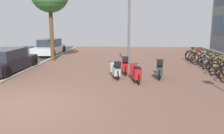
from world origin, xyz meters
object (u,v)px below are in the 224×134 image
Objects in this scene: bicycle_rack_07 at (201,60)px; parked_car_far at (49,47)px; bicycle_rack_09 at (195,56)px; scooter_extra at (116,70)px; bicycle_rack_10 at (194,55)px; bicycle_rack_05 at (212,64)px; scooter_far at (160,69)px; bicycle_rack_04 at (220,66)px; parked_car_near at (6,61)px; bicycle_rack_03 at (221,69)px; scooter_near at (125,65)px; lamp_post at (129,14)px; bicycle_rack_06 at (209,62)px; bicycle_rack_08 at (199,58)px; scooter_mid at (136,74)px.

bicycle_rack_07 is 12.38m from parked_car_far.
scooter_extra is (-5.44, -5.64, 0.08)m from bicycle_rack_09.
parked_car_far is at bearing 169.80° from bicycle_rack_10.
bicycle_rack_10 reaches higher than scooter_extra.
scooter_extra is at bearing -133.95° from bicycle_rack_09.
scooter_far is (-3.40, -2.32, 0.12)m from bicycle_rack_05.
parked_car_far is (-11.77, 2.12, 0.28)m from bicycle_rack_10.
scooter_extra is at bearing -142.74° from bicycle_rack_07.
parked_car_near reaches higher than bicycle_rack_04.
bicycle_rack_07 is (-0.02, 3.09, 0.02)m from bicycle_rack_03.
scooter_near is 0.44× the size of parked_car_near.
parked_car_far reaches higher than bicycle_rack_07.
lamp_post reaches higher than scooter_far.
bicycle_rack_06 is 5.64m from scooter_near.
lamp_post is at bearing -148.02° from bicycle_rack_09.
lamp_post is at bearing -172.23° from bicycle_rack_06.
bicycle_rack_08 is at bearing 54.14° from scooter_far.
scooter_near is 3.14m from lamp_post.
bicycle_rack_03 is at bearing -92.07° from bicycle_rack_10.
lamp_post reaches higher than bicycle_rack_09.
scooter_near is 9.96m from parked_car_far.
scooter_far is at bearing 36.84° from scooter_mid.
parked_car_far is (-8.31, 8.30, 0.18)m from scooter_far.
bicycle_rack_04 is 3.87m from bicycle_rack_09.
scooter_extra is 3.87m from lamp_post.
bicycle_rack_09 is 0.23× the size of lamp_post.
lamp_post is (0.64, 2.65, 2.75)m from scooter_extra.
parked_car_near is 7.36m from parked_car_far.
scooter_near reaches higher than bicycle_rack_06.
parked_car_far is (-11.61, 2.89, 0.28)m from bicycle_rack_09.
scooter_far reaches higher than bicycle_rack_09.
bicycle_rack_04 reaches higher than bicycle_rack_09.
scooter_near is at bearing -156.70° from bicycle_rack_06.
scooter_mid is (-4.53, -5.52, 0.04)m from bicycle_rack_08.
scooter_extra is (-5.63, -1.78, 0.06)m from bicycle_rack_04.
bicycle_rack_03 is at bearing -91.22° from bicycle_rack_08.
scooter_mid is 4.32m from lamp_post.
bicycle_rack_07 is 1.01× the size of bicycle_rack_09.
parked_car_far is at bearing 156.17° from bicycle_rack_06.
scooter_extra is (-2.14, -0.24, -0.03)m from scooter_far.
parked_car_far reaches higher than scooter_extra.
scooter_mid is 0.40× the size of parked_car_far.
bicycle_rack_05 is 0.77× the size of scooter_mid.
bicycle_rack_07 is at bearing 95.60° from bicycle_rack_05.
bicycle_rack_04 reaches higher than scooter_extra.
scooter_extra is (-0.96, 0.65, 0.03)m from scooter_mid.
scooter_extra is at bearing -138.43° from bicycle_rack_08.
scooter_extra reaches higher than scooter_mid.
bicycle_rack_06 is at bearing 30.60° from scooter_extra.
bicycle_rack_08 is 0.85× the size of scooter_mid.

